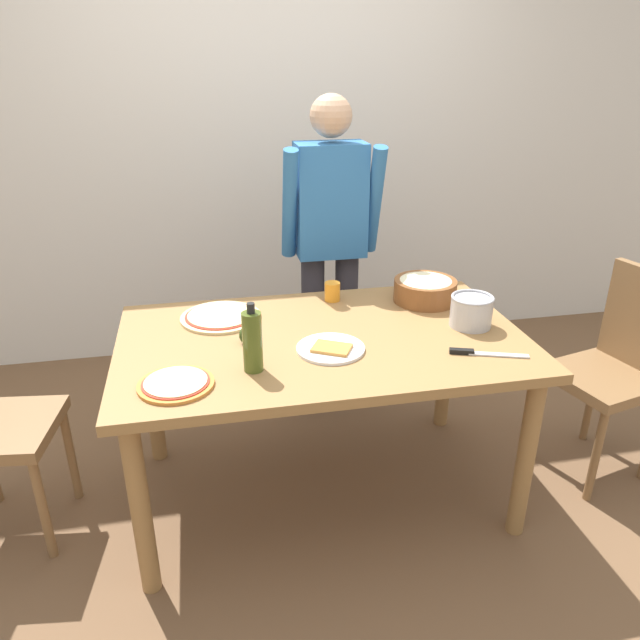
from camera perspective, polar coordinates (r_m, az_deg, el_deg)
The scene contains 14 objects.
ground at distance 2.81m, azimuth 0.21°, elevation -15.67°, with size 8.00×8.00×0.00m, color brown.
wall_back at distance 3.78m, azimuth -4.93°, elevation 16.39°, with size 5.60×0.10×2.60m, color silver.
dining_table at distance 2.44m, azimuth 0.24°, elevation -3.49°, with size 1.60×0.96×0.76m.
person_cook at distance 3.07m, azimuth 0.98°, elevation 7.80°, with size 0.49×0.25×1.62m.
chair_wooden_right at distance 2.98m, azimuth 26.25°, elevation -3.56°, with size 0.48×0.48×0.95m.
pizza_raw_on_board at distance 2.59m, azimuth -9.32°, elevation 0.33°, with size 0.34×0.34×0.02m.
pizza_cooked_on_tray at distance 2.11m, azimuth -13.41°, elevation -5.85°, with size 0.26×0.26×0.02m.
plate_with_slice at distance 2.29m, azimuth 1.02°, elevation -2.69°, with size 0.26×0.26×0.02m.
popcorn_bowl at distance 2.76m, azimuth 9.87°, elevation 2.97°, with size 0.28×0.28×0.11m.
olive_oil_bottle at distance 2.12m, azimuth -6.38°, elevation -1.99°, with size 0.07×0.07×0.26m.
steel_pot at distance 2.55m, azimuth 14.05°, elevation 0.85°, with size 0.17×0.17×0.13m.
cup_orange at distance 2.73m, azimuth 1.17°, elevation 2.70°, with size 0.07×0.07×0.09m, color orange.
chef_knife at distance 2.33m, azimuth 14.72°, elevation -3.02°, with size 0.28×0.12×0.02m.
avocado at distance 2.34m, azimuth -6.94°, elevation -1.47°, with size 0.06×0.06×0.07m, color #2D4219.
Camera 1 is at (-0.45, -2.12, 1.80)m, focal length 34.01 mm.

